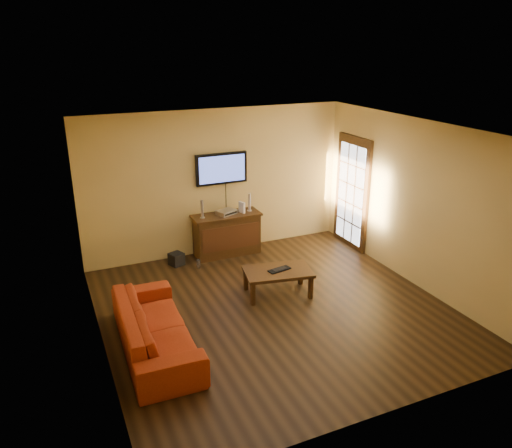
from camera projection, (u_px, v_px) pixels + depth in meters
ground_plane at (275, 309)px, 7.54m from camera, size 5.00×5.00×0.00m
room_walls at (258, 192)px, 7.49m from camera, size 5.00×5.00×5.00m
french_door at (352, 194)px, 9.57m from camera, size 0.07×1.02×2.22m
media_console at (227, 234)px, 9.37m from camera, size 1.28×0.49×0.79m
television at (222, 169)px, 9.12m from camera, size 0.98×0.08×0.58m
coffee_table at (278, 273)px, 7.87m from camera, size 1.15×0.81×0.42m
sofa at (154, 321)px, 6.45m from camera, size 0.69×2.16×0.84m
speaker_left at (202, 210)px, 8.99m from camera, size 0.09×0.09×0.33m
speaker_right at (249, 203)px, 9.36m from camera, size 0.10×0.10×0.35m
av_receiver at (226, 212)px, 9.23m from camera, size 0.41×0.36×0.08m
game_console at (242, 207)px, 9.29m from camera, size 0.09×0.16×0.21m
subwoofer at (176, 259)px, 9.00m from camera, size 0.29×0.29×0.23m
bottle at (198, 264)px, 8.87m from camera, size 0.06×0.06×0.18m
keyboard at (279, 269)px, 7.86m from camera, size 0.39×0.21×0.02m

